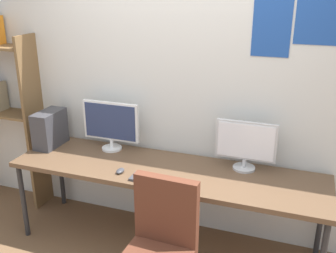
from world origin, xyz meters
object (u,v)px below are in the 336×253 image
at_px(keyboard_main, 156,180).
at_px(computer_mouse, 120,171).
at_px(monitor_left, 111,124).
at_px(monitor_right, 246,144).
at_px(pc_tower, 50,129).
at_px(desk, 166,174).

relative_size(keyboard_main, computer_mouse, 4.16).
distance_m(monitor_left, monitor_right, 1.20).
bearing_deg(pc_tower, computer_mouse, -18.75).
relative_size(monitor_left, keyboard_main, 1.33).
relative_size(desk, monitor_right, 5.34).
xyz_separation_m(monitor_left, computer_mouse, (0.28, -0.40, -0.23)).
xyz_separation_m(monitor_left, monitor_right, (1.20, -0.00, -0.02)).
xyz_separation_m(pc_tower, computer_mouse, (0.85, -0.29, -0.15)).
relative_size(desk, computer_mouse, 26.87).
bearing_deg(pc_tower, keyboard_main, -15.76).
distance_m(pc_tower, keyboard_main, 1.23).
xyz_separation_m(monitor_right, pc_tower, (-1.77, -0.11, -0.05)).
bearing_deg(keyboard_main, monitor_right, 36.40).
height_order(monitor_right, computer_mouse, monitor_right).
relative_size(pc_tower, computer_mouse, 3.54).
height_order(desk, keyboard_main, keyboard_main).
xyz_separation_m(monitor_right, computer_mouse, (-0.92, -0.40, -0.20)).
bearing_deg(monitor_left, computer_mouse, -55.03).
bearing_deg(keyboard_main, desk, 90.00).
height_order(desk, pc_tower, pc_tower).
relative_size(desk, pc_tower, 7.59).
xyz_separation_m(monitor_right, keyboard_main, (-0.60, -0.44, -0.21)).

